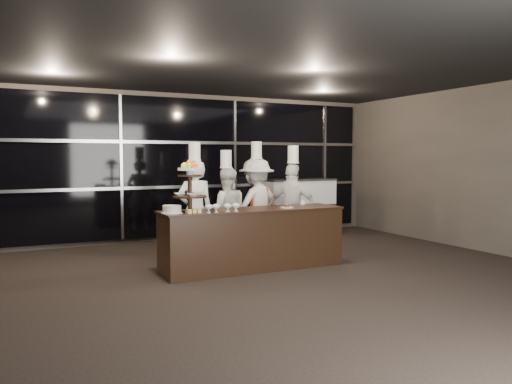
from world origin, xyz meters
name	(u,v)px	position (x,y,z in m)	size (l,w,h in m)	color
room	(311,175)	(0.00, 0.00, 1.50)	(10.00, 10.00, 10.00)	black
window_wall	(181,167)	(0.00, 4.94, 1.50)	(8.60, 0.10, 2.80)	black
buffet_counter	(253,238)	(0.16, 1.89, 0.47)	(2.84, 0.74, 0.92)	black
display_stand	(190,183)	(-0.84, 1.89, 1.34)	(0.48, 0.48, 0.74)	black
compotes	(222,206)	(-0.43, 1.67, 1.00)	(0.53, 0.11, 0.12)	silver
layer_cake	(172,209)	(-1.12, 1.84, 0.97)	(0.30, 0.30, 0.11)	white
pastry_squares	(193,211)	(-0.84, 1.72, 0.95)	(0.19, 0.13, 0.05)	#EACA72
small_plate	(287,207)	(0.70, 1.79, 0.94)	(0.20, 0.20, 0.05)	white
chef_cup	(303,202)	(1.20, 2.14, 0.96)	(0.08, 0.08, 0.07)	white
display_case	(298,204)	(2.41, 4.30, 0.69)	(1.56, 0.68, 1.24)	#A5A5AA
chef_a	(195,208)	(-0.39, 2.94, 0.85)	(0.62, 0.43, 1.95)	white
chef_b	(226,211)	(0.20, 3.02, 0.78)	(0.88, 0.77, 1.82)	silver
chef_c	(256,205)	(0.84, 3.12, 0.85)	(1.21, 0.88, 1.98)	silver
chef_d	(293,207)	(1.32, 2.66, 0.82)	(0.88, 0.99, 1.90)	white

